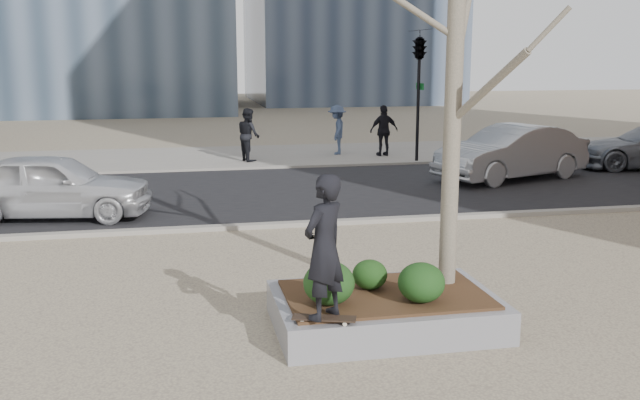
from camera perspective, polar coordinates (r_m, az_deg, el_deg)
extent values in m
plane|color=tan|center=(9.75, -0.55, -10.54)|extent=(120.00, 120.00, 0.00)
cube|color=black|center=(19.30, -6.19, 0.56)|extent=(60.00, 8.00, 0.02)
cube|color=gray|center=(26.18, -7.63, 3.43)|extent=(60.00, 6.00, 0.02)
cube|color=gray|center=(9.89, 5.21, -8.86)|extent=(3.00, 2.00, 0.45)
cube|color=#382314|center=(9.81, 5.24, -7.52)|extent=(2.70, 1.70, 0.04)
ellipsoid|color=#143F19|center=(9.26, 0.72, -6.66)|extent=(0.67, 0.67, 0.57)
ellipsoid|color=black|center=(9.89, 4.01, -5.97)|extent=(0.48, 0.48, 0.41)
ellipsoid|color=#144016|center=(9.44, 8.11, -6.56)|extent=(0.62, 0.62, 0.52)
imported|color=black|center=(8.53, 0.34, -3.78)|extent=(0.77, 0.74, 1.78)
imported|color=silver|center=(17.21, -20.60, 1.10)|extent=(4.58, 2.41, 1.49)
imported|color=#A7AAAF|center=(21.90, 15.08, 3.69)|extent=(5.14, 3.19, 1.60)
imported|color=black|center=(24.93, -5.74, 5.23)|extent=(0.93, 1.06, 1.84)
imported|color=#394967|center=(26.52, 1.37, 5.64)|extent=(0.94, 1.30, 1.82)
imported|color=black|center=(26.20, 5.14, 5.55)|extent=(1.13, 0.59, 1.85)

